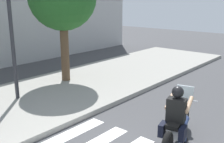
# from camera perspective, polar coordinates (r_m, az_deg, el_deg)

# --- Properties ---
(sidewalk) EXTENTS (24.00, 4.40, 0.15)m
(sidewalk) POSITION_cam_1_polar(r_m,az_deg,el_deg) (8.73, -21.33, -7.36)
(sidewalk) COLOR gray
(sidewalk) RESTS_ON ground
(crosswalk_stripe_5) EXTENTS (2.80, 0.40, 0.01)m
(crosswalk_stripe_5) POSITION_cam_1_polar(r_m,az_deg,el_deg) (6.75, -11.15, -13.95)
(crosswalk_stripe_5) COLOR white
(crosswalk_stripe_5) RESTS_ON ground
(motorcycle) EXTENTS (2.13, 0.83, 1.24)m
(motorcycle) POSITION_cam_1_polar(r_m,az_deg,el_deg) (6.41, 13.62, -11.11)
(motorcycle) COLOR black
(motorcycle) RESTS_ON ground
(rider) EXTENTS (0.71, 0.63, 1.44)m
(rider) POSITION_cam_1_polar(r_m,az_deg,el_deg) (6.19, 13.61, -8.33)
(rider) COLOR black
(rider) RESTS_ON ground
(street_lamp) EXTENTS (0.28, 0.28, 3.87)m
(street_lamp) POSITION_cam_1_polar(r_m,az_deg,el_deg) (8.81, -20.57, 8.41)
(street_lamp) COLOR #2D2D33
(street_lamp) RESTS_ON ground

